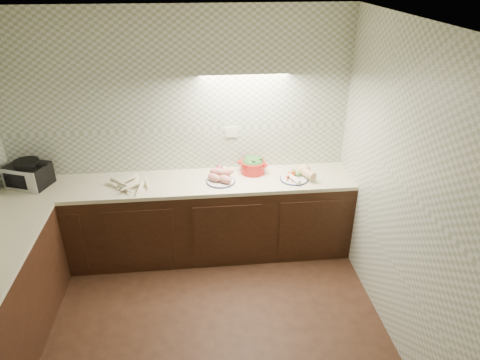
{
  "coord_description": "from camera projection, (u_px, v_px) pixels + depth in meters",
  "views": [
    {
      "loc": [
        0.2,
        -2.47,
        2.97
      ],
      "look_at": [
        0.59,
        1.25,
        1.02
      ],
      "focal_mm": 32.0,
      "sensor_mm": 36.0,
      "label": 1
    }
  ],
  "objects": [
    {
      "name": "counter",
      "position": [
        107.0,
        271.0,
        3.87
      ],
      "size": [
        3.6,
        3.6,
        0.9
      ],
      "color": "black",
      "rests_on": "ground"
    },
    {
      "name": "parsnip_pile",
      "position": [
        130.0,
        186.0,
        4.3
      ],
      "size": [
        0.31,
        0.37,
        0.07
      ],
      "color": "#F3E4C1",
      "rests_on": "counter"
    },
    {
      "name": "toaster_oven",
      "position": [
        28.0,
        174.0,
        4.32
      ],
      "size": [
        0.46,
        0.41,
        0.27
      ],
      "rotation": [
        0.0,
        0.0,
        -0.35
      ],
      "color": "black",
      "rests_on": "counter"
    },
    {
      "name": "veg_plate",
      "position": [
        300.0,
        174.0,
        4.51
      ],
      "size": [
        0.38,
        0.37,
        0.14
      ],
      "rotation": [
        0.0,
        0.0,
        0.31
      ],
      "color": "#191F42",
      "rests_on": "counter"
    },
    {
      "name": "sweet_potato_plate",
      "position": [
        221.0,
        177.0,
        4.43
      ],
      "size": [
        0.32,
        0.31,
        0.14
      ],
      "rotation": [
        0.0,
        0.0,
        -0.38
      ],
      "color": "#191F42",
      "rests_on": "counter"
    },
    {
      "name": "onion_bowl",
      "position": [
        221.0,
        171.0,
        4.57
      ],
      "size": [
        0.16,
        0.16,
        0.12
      ],
      "color": "black",
      "rests_on": "counter"
    },
    {
      "name": "dutch_oven",
      "position": [
        253.0,
        165.0,
        4.6
      ],
      "size": [
        0.35,
        0.35,
        0.19
      ],
      "rotation": [
        0.0,
        0.0,
        -0.42
      ],
      "color": "red",
      "rests_on": "counter"
    },
    {
      "name": "room",
      "position": [
        170.0,
        190.0,
        2.78
      ],
      "size": [
        3.6,
        3.6,
        2.6
      ],
      "color": "black",
      "rests_on": "ground"
    }
  ]
}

